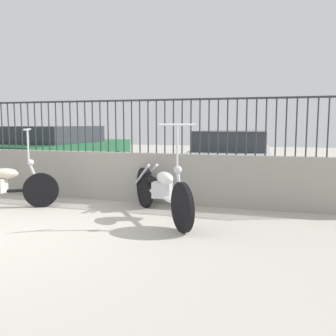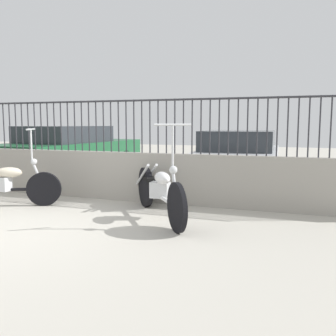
{
  "view_description": "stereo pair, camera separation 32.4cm",
  "coord_description": "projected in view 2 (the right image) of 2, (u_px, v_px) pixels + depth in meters",
  "views": [
    {
      "loc": [
        3.45,
        -3.95,
        1.43
      ],
      "look_at": [
        1.7,
        1.93,
        0.7
      ],
      "focal_mm": 40.0,
      "sensor_mm": 36.0,
      "label": 1
    },
    {
      "loc": [
        3.76,
        -3.85,
        1.43
      ],
      "look_at": [
        1.7,
        1.93,
        0.7
      ],
      "focal_mm": 40.0,
      "sensor_mm": 36.0,
      "label": 2
    }
  ],
  "objects": [
    {
      "name": "motorcycle_white",
      "position": [
        157.0,
        189.0,
        5.79
      ],
      "size": [
        1.53,
        1.95,
        1.44
      ],
      "rotation": [
        0.0,
        0.0,
        -0.92
      ],
      "color": "black",
      "rests_on": "ground_plane"
    },
    {
      "name": "low_wall",
      "position": [
        94.0,
        175.0,
        7.22
      ],
      "size": [
        10.39,
        0.18,
        0.9
      ],
      "color": "#9E998E",
      "rests_on": "ground_plane"
    },
    {
      "name": "car_green",
      "position": [
        69.0,
        151.0,
        10.24
      ],
      "size": [
        2.26,
        4.68,
        1.36
      ],
      "rotation": [
        0.0,
        0.0,
        1.48
      ],
      "color": "black",
      "rests_on": "ground_plane"
    },
    {
      "name": "fence_railing",
      "position": [
        92.0,
        120.0,
        7.09
      ],
      "size": [
        10.39,
        0.04,
        0.96
      ],
      "color": "#2D2D33",
      "rests_on": "low_wall"
    },
    {
      "name": "car_silver",
      "position": [
        239.0,
        156.0,
        9.24
      ],
      "size": [
        2.02,
        4.29,
        1.26
      ],
      "rotation": [
        0.0,
        0.0,
        1.62
      ],
      "color": "black",
      "rests_on": "ground_plane"
    },
    {
      "name": "ground_plane",
      "position": [
        1.0,
        231.0,
        5.02
      ],
      "size": [
        40.0,
        40.0,
        0.0
      ],
      "primitive_type": "plane",
      "color": "#B7B2A5"
    }
  ]
}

